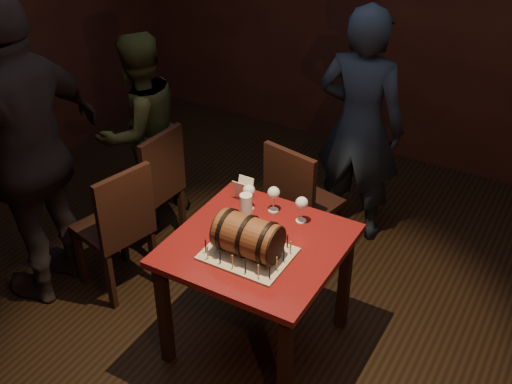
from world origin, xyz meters
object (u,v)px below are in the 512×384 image
wine_glass_left (249,191)px  chair_left_rear (153,184)px  wine_glass_mid (274,194)px  person_left_front (30,154)px  pub_table (257,258)px  person_back (360,127)px  person_left_rear (140,131)px  pint_of_ale (246,207)px  wine_glass_right (302,204)px  barrel_cake (248,236)px  chair_left_front (119,224)px  chair_back (298,200)px

wine_glass_left → chair_left_rear: bearing=166.3°
wine_glass_mid → person_left_front: (-1.37, -0.51, 0.12)m
pub_table → wine_glass_left: bearing=128.3°
person_back → person_left_rear: person_back is taller
chair_left_rear → pint_of_ale: bearing=-18.1°
chair_left_rear → person_back: (1.13, 0.89, 0.33)m
chair_left_rear → person_left_front: 0.89m
wine_glass_right → person_left_rear: size_ratio=0.11×
barrel_cake → chair_left_front: bearing=174.0°
person_left_front → barrel_cake: bearing=89.2°
wine_glass_right → person_back: 1.07m
wine_glass_left → pint_of_ale: 0.10m
chair_back → chair_left_rear: bearing=-161.6°
person_left_front → person_back: bearing=132.7°
pub_table → chair_back: (-0.15, 0.79, -0.12)m
pub_table → chair_left_rear: 1.20m
chair_back → person_back: person_back is taller
wine_glass_left → chair_back: bearing=83.5°
chair_left_front → chair_left_rear: bearing=102.1°
barrel_cake → wine_glass_mid: barrel_cake is taller
barrel_cake → chair_back: 0.99m
wine_glass_right → chair_back: bearing=117.7°
pub_table → person_back: person_back is taller
pub_table → barrel_cake: 0.26m
pint_of_ale → chair_left_front: chair_left_front is taller
wine_glass_mid → person_back: size_ratio=0.09×
pub_table → pint_of_ale: size_ratio=6.00×
chair_back → wine_glass_left: bearing=-96.5°
person_back → person_left_front: 2.15m
barrel_cake → person_back: size_ratio=0.23×
person_left_front → chair_left_rear: bearing=149.1°
wine_glass_right → person_left_rear: (-1.52, 0.46, -0.14)m
pint_of_ale → person_left_front: person_left_front is taller
wine_glass_mid → chair_back: size_ratio=0.17×
wine_glass_mid → chair_left_front: (-0.92, -0.32, -0.34)m
pub_table → chair_left_front: (-0.99, -0.01, -0.12)m
wine_glass_left → chair_left_front: 0.90m
wine_glass_mid → pint_of_ale: (-0.10, -0.13, -0.04)m
pub_table → pint_of_ale: bearing=134.9°
pub_table → wine_glass_left: size_ratio=5.59×
person_left_rear → barrel_cake: bearing=73.4°
pint_of_ale → person_back: (0.20, 1.19, 0.03)m
pub_table → wine_glass_mid: (-0.07, 0.31, 0.23)m
wine_glass_right → wine_glass_left: bearing=-173.9°
person_left_front → wine_glass_mid: bearing=106.3°
wine_glass_left → wine_glass_right: (0.32, 0.03, 0.00)m
person_back → wine_glass_mid: bearing=82.3°
pint_of_ale → person_left_rear: size_ratio=0.10×
person_left_rear → pint_of_ale: bearing=79.8°
chair_back → person_left_front: (-1.30, -1.00, 0.47)m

